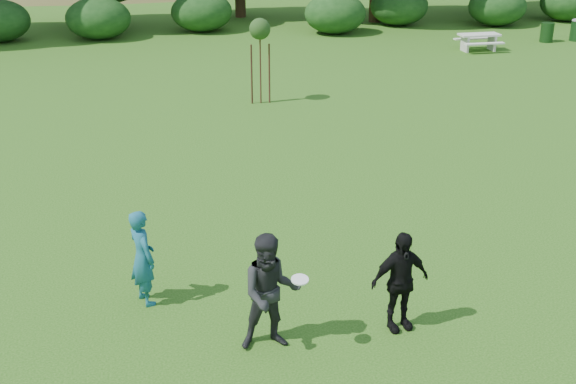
{
  "coord_description": "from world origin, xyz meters",
  "views": [
    {
      "loc": [
        -2.69,
        -10.12,
        6.77
      ],
      "look_at": [
        0.0,
        3.0,
        1.1
      ],
      "focal_mm": 45.0,
      "sensor_mm": 36.0,
      "label": 1
    }
  ],
  "objects_px": {
    "player_grey": "(270,293)",
    "sapling": "(260,31)",
    "player_teal": "(143,257)",
    "picnic_table": "(479,39)",
    "player_black": "(400,281)",
    "trash_can_near": "(547,32)"
  },
  "relations": [
    {
      "from": "player_teal",
      "to": "player_grey",
      "type": "xyz_separation_m",
      "value": [
        1.93,
        -1.76,
        0.1
      ]
    },
    {
      "from": "player_grey",
      "to": "trash_can_near",
      "type": "relative_size",
      "value": 2.18
    },
    {
      "from": "player_black",
      "to": "sapling",
      "type": "distance_m",
      "value": 13.93
    },
    {
      "from": "trash_can_near",
      "to": "sapling",
      "type": "bearing_deg",
      "value": -152.98
    },
    {
      "from": "player_teal",
      "to": "player_grey",
      "type": "bearing_deg",
      "value": -156.8
    },
    {
      "from": "player_teal",
      "to": "player_grey",
      "type": "distance_m",
      "value": 2.61
    },
    {
      "from": "trash_can_near",
      "to": "picnic_table",
      "type": "relative_size",
      "value": 0.5
    },
    {
      "from": "player_teal",
      "to": "trash_can_near",
      "type": "height_order",
      "value": "player_teal"
    },
    {
      "from": "player_teal",
      "to": "player_grey",
      "type": "relative_size",
      "value": 0.9
    },
    {
      "from": "player_black",
      "to": "picnic_table",
      "type": "height_order",
      "value": "player_black"
    },
    {
      "from": "player_black",
      "to": "sapling",
      "type": "height_order",
      "value": "sapling"
    },
    {
      "from": "player_teal",
      "to": "sapling",
      "type": "xyz_separation_m",
      "value": [
        4.12,
        12.18,
        1.54
      ]
    },
    {
      "from": "player_black",
      "to": "trash_can_near",
      "type": "xyz_separation_m",
      "value": [
        15.03,
        21.49,
        -0.42
      ]
    },
    {
      "from": "player_black",
      "to": "sapling",
      "type": "relative_size",
      "value": 0.61
    },
    {
      "from": "player_teal",
      "to": "picnic_table",
      "type": "height_order",
      "value": "player_teal"
    },
    {
      "from": "player_grey",
      "to": "sapling",
      "type": "bearing_deg",
      "value": 83.34
    },
    {
      "from": "player_grey",
      "to": "trash_can_near",
      "type": "height_order",
      "value": "player_grey"
    },
    {
      "from": "trash_can_near",
      "to": "sapling",
      "type": "height_order",
      "value": "sapling"
    },
    {
      "from": "player_black",
      "to": "picnic_table",
      "type": "distance_m",
      "value": 23.04
    },
    {
      "from": "player_grey",
      "to": "trash_can_near",
      "type": "bearing_deg",
      "value": 53.75
    },
    {
      "from": "sapling",
      "to": "trash_can_near",
      "type": "bearing_deg",
      "value": 27.02
    },
    {
      "from": "sapling",
      "to": "player_grey",
      "type": "bearing_deg",
      "value": -98.94
    }
  ]
}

